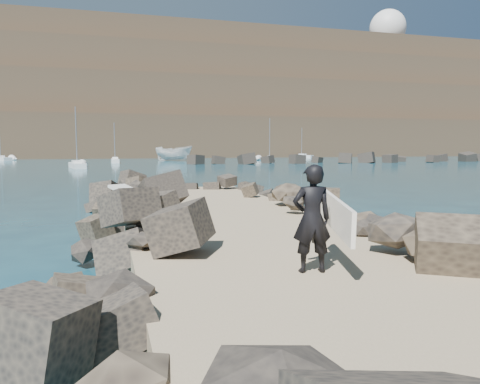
{
  "coord_description": "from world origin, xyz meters",
  "views": [
    {
      "loc": [
        -3.39,
        -13.01,
        2.73
      ],
      "look_at": [
        0.0,
        -1.0,
        1.5
      ],
      "focal_mm": 35.0,
      "sensor_mm": 36.0,
      "label": 1
    }
  ],
  "objects_px": {
    "surfboard_resting": "(139,200)",
    "surfer_with_board": "(315,218)",
    "radome": "(388,34)",
    "boat_imported": "(174,153)",
    "sailboat_e": "(1,159)"
  },
  "relations": [
    {
      "from": "boat_imported",
      "to": "surfer_with_board",
      "type": "distance_m",
      "value": 80.88
    },
    {
      "from": "surfer_with_board",
      "to": "radome",
      "type": "relative_size",
      "value": 0.11
    },
    {
      "from": "surfer_with_board",
      "to": "boat_imported",
      "type": "bearing_deg",
      "value": 83.93
    },
    {
      "from": "boat_imported",
      "to": "sailboat_e",
      "type": "bearing_deg",
      "value": 100.6
    },
    {
      "from": "radome",
      "to": "boat_imported",
      "type": "bearing_deg",
      "value": -142.39
    },
    {
      "from": "surfboard_resting",
      "to": "boat_imported",
      "type": "distance_m",
      "value": 73.56
    },
    {
      "from": "surfer_with_board",
      "to": "sailboat_e",
      "type": "relative_size",
      "value": 0.26
    },
    {
      "from": "surfboard_resting",
      "to": "radome",
      "type": "height_order",
      "value": "radome"
    },
    {
      "from": "surfboard_resting",
      "to": "surfer_with_board",
      "type": "xyz_separation_m",
      "value": [
        2.44,
        -7.69,
        0.48
      ]
    },
    {
      "from": "radome",
      "to": "sailboat_e",
      "type": "xyz_separation_m",
      "value": [
        -120.12,
        -60.5,
        -43.73
      ]
    },
    {
      "from": "surfboard_resting",
      "to": "surfer_with_board",
      "type": "bearing_deg",
      "value": -103.92
    },
    {
      "from": "boat_imported",
      "to": "radome",
      "type": "distance_m",
      "value": 120.26
    },
    {
      "from": "boat_imported",
      "to": "sailboat_e",
      "type": "distance_m",
      "value": 32.11
    },
    {
      "from": "boat_imported",
      "to": "radome",
      "type": "bearing_deg",
      "value": -27.18
    },
    {
      "from": "boat_imported",
      "to": "surfer_with_board",
      "type": "bearing_deg",
      "value": -160.86
    }
  ]
}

